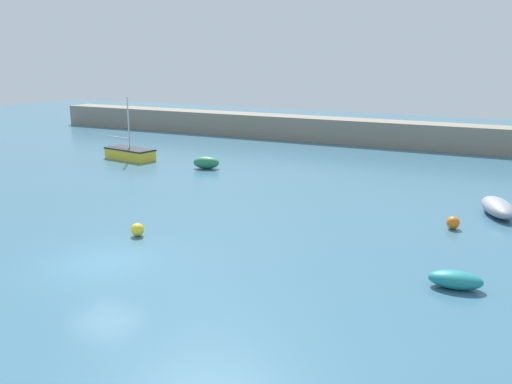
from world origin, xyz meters
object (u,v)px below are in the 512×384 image
object	(u,v)px
fishing_dinghy_green	(206,163)
mooring_buoy_yellow	(137,230)
rowboat_blue_near	(498,207)
mooring_buoy_orange	(453,223)
dinghy_near_pier	(455,280)
sailboat_short_mast	(130,153)

from	to	relation	value
fishing_dinghy_green	mooring_buoy_yellow	bearing A→B (deg)	-85.28
rowboat_blue_near	mooring_buoy_yellow	size ratio (longest dim) A/B	6.33
fishing_dinghy_green	mooring_buoy_orange	bearing A→B (deg)	-37.10
rowboat_blue_near	mooring_buoy_orange	bearing A→B (deg)	134.04
mooring_buoy_yellow	mooring_buoy_orange	bearing A→B (deg)	31.50
mooring_buoy_orange	dinghy_near_pier	bearing A→B (deg)	-80.67
rowboat_blue_near	dinghy_near_pier	xyz separation A→B (m)	(-0.45, -10.48, -0.09)
fishing_dinghy_green	dinghy_near_pier	distance (m)	23.27
fishing_dinghy_green	mooring_buoy_orange	xyz separation A→B (m)	(17.56, -6.78, -0.13)
mooring_buoy_orange	sailboat_short_mast	bearing A→B (deg)	163.77
mooring_buoy_yellow	mooring_buoy_orange	xyz separation A→B (m)	(12.18, 7.46, 0.00)
sailboat_short_mast	fishing_dinghy_green	bearing A→B (deg)	6.87
rowboat_blue_near	mooring_buoy_orange	size ratio (longest dim) A/B	6.26
fishing_dinghy_green	mooring_buoy_orange	world-z (taller)	fishing_dinghy_green
mooring_buoy_yellow	mooring_buoy_orange	distance (m)	14.28
sailboat_short_mast	fishing_dinghy_green	world-z (taller)	sailboat_short_mast
dinghy_near_pier	mooring_buoy_yellow	bearing A→B (deg)	-5.25
rowboat_blue_near	fishing_dinghy_green	world-z (taller)	fishing_dinghy_green
dinghy_near_pier	mooring_buoy_orange	bearing A→B (deg)	-87.69
fishing_dinghy_green	dinghy_near_pier	xyz separation A→B (m)	(18.72, -13.83, -0.12)
sailboat_short_mast	rowboat_blue_near	world-z (taller)	sailboat_short_mast
sailboat_short_mast	dinghy_near_pier	bearing A→B (deg)	-18.86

